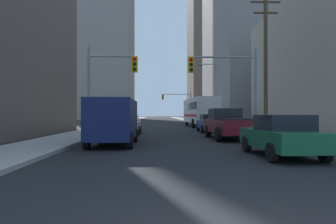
% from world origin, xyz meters
% --- Properties ---
extents(sidewalk_left, '(3.03, 160.00, 0.15)m').
position_xyz_m(sidewalk_left, '(-6.54, 50.00, 0.07)').
color(sidewalk_left, '#9E9E99').
rests_on(sidewalk_left, ground).
extents(sidewalk_right, '(3.03, 160.00, 0.15)m').
position_xyz_m(sidewalk_right, '(6.54, 50.00, 0.07)').
color(sidewalk_right, '#9E9E99').
rests_on(sidewalk_right, ground).
extents(city_bus, '(2.87, 11.57, 3.40)m').
position_xyz_m(city_bus, '(4.18, 34.01, 1.93)').
color(city_bus, silver).
rests_on(city_bus, ground).
extents(pickup_truck_maroon, '(2.20, 5.47, 1.90)m').
position_xyz_m(pickup_truck_maroon, '(3.29, 15.65, 0.93)').
color(pickup_truck_maroon, maroon).
rests_on(pickup_truck_maroon, ground).
extents(cargo_van_navy, '(2.16, 5.22, 2.26)m').
position_xyz_m(cargo_van_navy, '(-3.25, 12.21, 1.29)').
color(cargo_van_navy, '#141E4C').
rests_on(cargo_van_navy, ground).
extents(sedan_green, '(1.95, 4.22, 1.52)m').
position_xyz_m(sedan_green, '(3.39, 7.78, 0.77)').
color(sedan_green, '#195938').
rests_on(sedan_green, ground).
extents(sedan_beige, '(1.95, 4.20, 1.52)m').
position_xyz_m(sedan_beige, '(-3.31, 20.06, 0.77)').
color(sedan_beige, '#C6B793').
rests_on(sedan_beige, ground).
extents(sedan_blue, '(1.95, 4.23, 1.52)m').
position_xyz_m(sedan_blue, '(3.46, 22.60, 0.77)').
color(sedan_blue, navy).
rests_on(sedan_blue, ground).
extents(traffic_signal_near_left, '(3.32, 0.44, 6.00)m').
position_xyz_m(traffic_signal_near_left, '(-4.23, 17.38, 4.02)').
color(traffic_signal_near_left, gray).
rests_on(traffic_signal_near_left, ground).
extents(traffic_signal_near_right, '(4.70, 0.44, 6.00)m').
position_xyz_m(traffic_signal_near_right, '(3.59, 17.38, 4.09)').
color(traffic_signal_near_right, gray).
rests_on(traffic_signal_near_right, ground).
extents(traffic_signal_far_right, '(5.71, 0.44, 6.00)m').
position_xyz_m(traffic_signal_far_right, '(3.11, 56.17, 4.13)').
color(traffic_signal_far_right, gray).
rests_on(traffic_signal_far_right, ground).
extents(utility_pole_right, '(2.20, 0.28, 10.33)m').
position_xyz_m(utility_pole_right, '(6.84, 18.82, 5.44)').
color(utility_pole_right, brown).
rests_on(utility_pole_right, ground).
extents(street_lamp_right, '(2.14, 0.32, 7.50)m').
position_xyz_m(street_lamp_right, '(5.40, 31.90, 4.51)').
color(street_lamp_right, gray).
rests_on(street_lamp_right, ground).
extents(building_left_far_tower, '(15.11, 25.63, 55.70)m').
position_xyz_m(building_left_far_tower, '(-15.92, 87.28, 27.85)').
color(building_left_far_tower, gray).
rests_on(building_left_far_tower, ground).
extents(building_right_mid_block, '(24.15, 23.56, 35.05)m').
position_xyz_m(building_right_mid_block, '(20.55, 48.03, 17.53)').
color(building_right_mid_block, gray).
rests_on(building_right_mid_block, ground).
extents(building_right_far_highrise, '(14.22, 18.03, 53.56)m').
position_xyz_m(building_right_far_highrise, '(16.22, 88.53, 26.78)').
color(building_right_far_highrise, '#66564C').
rests_on(building_right_far_highrise, ground).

